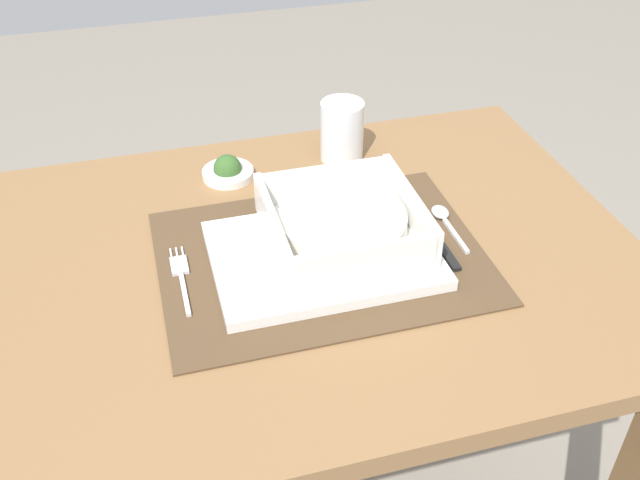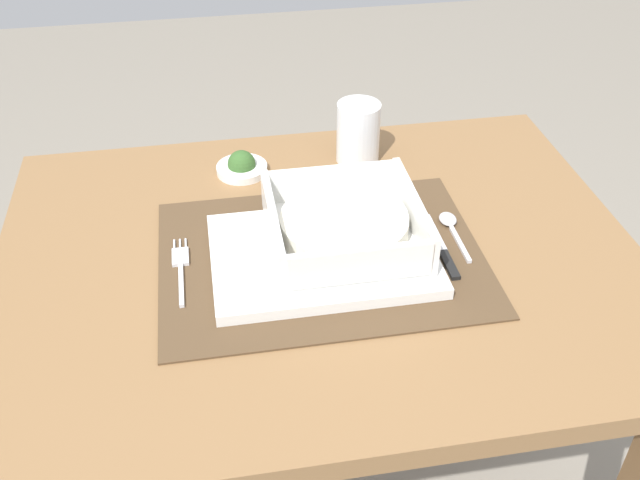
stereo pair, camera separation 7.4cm
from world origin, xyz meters
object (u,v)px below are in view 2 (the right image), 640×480
object	(u,v)px
drinking_glass	(358,136)
condiment_saucer	(242,166)
spoon	(450,224)
dining_table	(320,320)
porridge_bowl	(345,228)
fork	(181,265)
butter_knife	(442,249)
bread_knife	(425,252)

from	to	relation	value
drinking_glass	condiment_saucer	xyz separation A→B (m)	(-0.19, -0.01, -0.03)
spoon	dining_table	bearing A→B (deg)	-169.34
porridge_bowl	drinking_glass	world-z (taller)	drinking_glass
porridge_bowl	condiment_saucer	bearing A→B (deg)	117.58
fork	condiment_saucer	size ratio (longest dim) A/B	1.72
fork	condiment_saucer	bearing A→B (deg)	70.29
dining_table	butter_knife	size ratio (longest dim) A/B	6.10
fork	spoon	size ratio (longest dim) A/B	1.24
butter_knife	bread_knife	distance (m)	0.02
butter_knife	spoon	bearing A→B (deg)	62.35
fork	spoon	world-z (taller)	spoon
dining_table	fork	size ratio (longest dim) A/B	6.32
dining_table	butter_knife	bearing A→B (deg)	-10.20
bread_knife	fork	bearing A→B (deg)	176.23
fork	condiment_saucer	world-z (taller)	condiment_saucer
bread_knife	condiment_saucer	world-z (taller)	condiment_saucer
spoon	bread_knife	size ratio (longest dim) A/B	0.80
dining_table	drinking_glass	bearing A→B (deg)	66.29
spoon	drinking_glass	world-z (taller)	drinking_glass
condiment_saucer	dining_table	bearing A→B (deg)	-68.91
porridge_bowl	bread_knife	size ratio (longest dim) A/B	1.44
bread_knife	butter_knife	bearing A→B (deg)	5.23
porridge_bowl	bread_knife	xyz separation A→B (m)	(0.11, -0.03, -0.03)
condiment_saucer	porridge_bowl	bearing A→B (deg)	-62.42
spoon	butter_knife	distance (m)	0.06
spoon	condiment_saucer	bearing A→B (deg)	147.89
dining_table	drinking_glass	size ratio (longest dim) A/B	8.88
dining_table	condiment_saucer	world-z (taller)	condiment_saucer
fork	drinking_glass	distance (m)	0.37
condiment_saucer	bread_knife	bearing A→B (deg)	-48.51
fork	butter_knife	distance (m)	0.35
fork	drinking_glass	world-z (taller)	drinking_glass
bread_knife	dining_table	bearing A→B (deg)	168.69
dining_table	drinking_glass	world-z (taller)	drinking_glass
fork	dining_table	bearing A→B (deg)	4.95
fork	butter_knife	size ratio (longest dim) A/B	0.97
butter_knife	bread_knife	size ratio (longest dim) A/B	1.03
bread_knife	condiment_saucer	size ratio (longest dim) A/B	1.72
dining_table	butter_knife	distance (m)	0.21
porridge_bowl	fork	xyz separation A→B (m)	(-0.22, 0.00, -0.03)
drinking_glass	dining_table	bearing A→B (deg)	-113.71
bread_knife	drinking_glass	size ratio (longest dim) A/B	1.41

